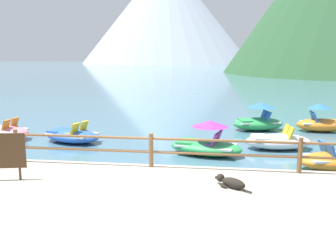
{
  "coord_description": "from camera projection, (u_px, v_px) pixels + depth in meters",
  "views": [
    {
      "loc": [
        1.88,
        -8.61,
        3.53
      ],
      "look_at": [
        -0.0,
        5.0,
        0.9
      ],
      "focal_mm": 41.31,
      "sensor_mm": 36.0,
      "label": 1
    }
  ],
  "objects": [
    {
      "name": "dog_resting",
      "position": [
        231.0,
        182.0,
        9.08
      ],
      "size": [
        0.87,
        0.73,
        0.26
      ],
      "color": "black",
      "rests_on": "promenade_dock"
    },
    {
      "name": "distant_peak",
      "position": [
        166.0,
        11.0,
        125.96
      ],
      "size": [
        55.05,
        55.05,
        33.58
      ],
      "primitive_type": "cone",
      "color": "#A8B2C1",
      "rests_on": "ground"
    },
    {
      "name": "pedal_boat_0",
      "position": [
        72.0,
        135.0,
        15.4
      ],
      "size": [
        2.71,
        2.05,
        0.85
      ],
      "color": "blue",
      "rests_on": "ground"
    },
    {
      "name": "ground_plane",
      "position": [
        206.0,
        81.0,
        48.21
      ],
      "size": [
        200.0,
        200.0,
        0.0
      ],
      "primitive_type": "plane",
      "color": "#477084"
    },
    {
      "name": "pedal_boat_6",
      "position": [
        278.0,
        141.0,
        14.3
      ],
      "size": [
        2.56,
        1.57,
        0.87
      ],
      "color": "white",
      "rests_on": "ground"
    },
    {
      "name": "pedal_boat_2",
      "position": [
        258.0,
        121.0,
        17.73
      ],
      "size": [
        2.57,
        1.86,
        1.27
      ],
      "color": "green",
      "rests_on": "ground"
    },
    {
      "name": "dock_railing",
      "position": [
        151.0,
        147.0,
        10.62
      ],
      "size": [
        23.92,
        0.12,
        0.95
      ],
      "color": "brown",
      "rests_on": "promenade_dock"
    },
    {
      "name": "sign_board",
      "position": [
        1.0,
        152.0,
        9.48
      ],
      "size": [
        1.16,
        0.3,
        1.19
      ],
      "color": "silver",
      "rests_on": "promenade_dock"
    },
    {
      "name": "pedal_boat_4",
      "position": [
        321.0,
        122.0,
        17.44
      ],
      "size": [
        2.18,
        1.17,
        1.27
      ],
      "color": "orange",
      "rests_on": "ground"
    },
    {
      "name": "pedal_boat_1",
      "position": [
        206.0,
        144.0,
        13.46
      ],
      "size": [
        2.79,
        1.88,
        1.23
      ],
      "color": "green",
      "rests_on": "ground"
    },
    {
      "name": "promenade_dock",
      "position": [
        115.0,
        236.0,
        7.12
      ],
      "size": [
        28.0,
        8.0,
        0.4
      ],
      "primitive_type": "cube",
      "color": "#A39989",
      "rests_on": "ground"
    },
    {
      "name": "pedal_boat_3",
      "position": [
        4.0,
        132.0,
        15.8
      ],
      "size": [
        2.27,
        1.6,
        0.9
      ],
      "color": "pink",
      "rests_on": "ground"
    }
  ]
}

